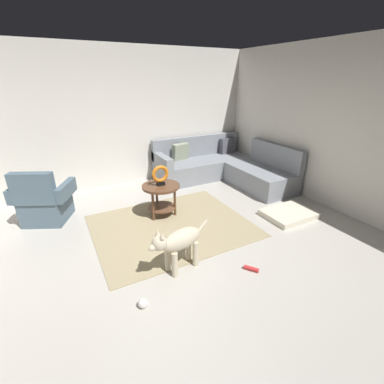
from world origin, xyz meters
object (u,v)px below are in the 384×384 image
(side_table, at_px, (161,192))
(dog_toy_ball, at_px, (143,303))
(dog, at_px, (178,242))
(sectional_couch, at_px, (223,168))
(dog_bed_mat, at_px, (289,214))
(torus_sculpture, at_px, (160,175))
(dog_toy_rope, at_px, (251,269))
(armchair, at_px, (44,203))

(side_table, xyz_separation_m, dog_toy_ball, (-0.91, -1.72, -0.37))
(dog_toy_ball, bearing_deg, dog, 32.12)
(sectional_couch, relative_size, dog_bed_mat, 2.81)
(torus_sculpture, xyz_separation_m, dog_toy_ball, (-0.91, -1.72, -0.66))
(torus_sculpture, distance_m, dog_bed_mat, 2.19)
(dog_bed_mat, relative_size, dog_toy_ball, 7.95)
(dog_toy_rope, bearing_deg, armchair, 130.27)
(torus_sculpture, bearing_deg, dog, -103.98)
(sectional_couch, xyz_separation_m, dog_toy_ball, (-2.74, -2.64, -0.24))
(torus_sculpture, xyz_separation_m, dog_toy_rope, (0.41, -1.79, -0.69))
(torus_sculpture, xyz_separation_m, dog, (-0.34, -1.36, -0.33))
(dog_toy_ball, height_order, dog_toy_rope, dog_toy_ball)
(sectional_couch, xyz_separation_m, dog_bed_mat, (-0.01, -1.94, -0.24))
(dog, bearing_deg, dog_toy_ball, 109.88)
(sectional_couch, bearing_deg, dog_toy_ball, -136.04)
(sectional_couch, xyz_separation_m, dog_toy_rope, (-1.42, -2.71, -0.26))
(dog_bed_mat, bearing_deg, dog_toy_rope, -151.55)
(dog_bed_mat, bearing_deg, sectional_couch, 89.84)
(dog_toy_ball, bearing_deg, sectional_couch, 43.96)
(armchair, relative_size, side_table, 1.63)
(torus_sculpture, bearing_deg, dog_bed_mat, -29.20)
(dog_toy_ball, bearing_deg, dog_bed_mat, 14.31)
(sectional_couch, distance_m, dog_bed_mat, 1.96)
(armchair, xyz_separation_m, dog_bed_mat, (3.51, -1.70, -0.28))
(torus_sculpture, height_order, dog, torus_sculpture)
(dog_bed_mat, height_order, dog_toy_rope, dog_bed_mat)
(side_table, height_order, dog, dog)
(sectional_couch, distance_m, torus_sculpture, 2.09)
(sectional_couch, relative_size, dog_toy_rope, 12.92)
(dog_toy_ball, bearing_deg, armchair, 107.98)
(dog, height_order, dog_toy_ball, dog)
(sectional_couch, relative_size, side_table, 3.75)
(dog_toy_rope, bearing_deg, sectional_couch, 62.28)
(sectional_couch, distance_m, dog_toy_rope, 3.07)
(armchair, height_order, dog_toy_ball, armchair)
(armchair, bearing_deg, dog_toy_rope, -24.07)
(armchair, xyz_separation_m, dog_toy_rope, (2.09, -2.47, -0.30))
(side_table, distance_m, dog_bed_mat, 2.12)
(dog_toy_ball, bearing_deg, torus_sculpture, 62.19)
(sectional_couch, relative_size, dog, 2.68)
(sectional_couch, height_order, dog, sectional_couch)
(dog, bearing_deg, torus_sculpture, -26.21)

